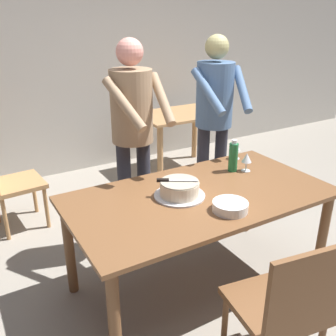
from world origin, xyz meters
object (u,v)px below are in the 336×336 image
Objects in this scene: cake_knife at (169,180)px; chair_near_side at (284,306)px; person_cutting_cake at (133,126)px; background_table at (179,126)px; wine_glass_far at (247,158)px; background_chair_0 at (7,180)px; plate_stack at (230,207)px; wine_glass_near at (236,147)px; person_standing_beside at (214,112)px; water_bottle at (233,157)px; cake_on_platter at (180,189)px; main_dining_table at (200,206)px.

cake_knife is 0.27× the size of chair_near_side.
person_cutting_cake is at bearing 86.05° from cake_knife.
background_table is at bearing 68.25° from chair_near_side.
background_chair_0 is (-1.55, 1.39, -0.36)m from wine_glass_far.
plate_stack is 0.13× the size of person_cutting_cake.
wine_glass_near is at bearing 48.16° from plate_stack.
person_standing_beside is at bearing 65.95° from chair_near_side.
wine_glass_far is 0.62m from person_standing_beside.
wine_glass_near is 0.16× the size of chair_near_side.
wine_glass_far is 0.10m from water_bottle.
cake_on_platter is at bearing -138.96° from person_standing_beside.
main_dining_table is at bearing -56.38° from background_chair_0.
cake_on_platter is 0.61m from water_bottle.
person_cutting_cake is 0.80m from person_standing_beside.
wine_glass_far is (0.51, 0.44, 0.07)m from plate_stack.
chair_near_side is 3.04m from background_table.
wine_glass_far is 0.16× the size of chair_near_side.
main_dining_table is 0.59m from wine_glass_far.
person_standing_beside is 1.94m from background_chair_0.
chair_near_side is at bearing -86.39° from person_cutting_cake.
cake_on_platter is (-0.14, 0.04, 0.15)m from main_dining_table.
water_bottle reaches higher than background_chair_0.
water_bottle is at bearing 11.12° from cake_knife.
main_dining_table is 12.37× the size of wine_glass_near.
main_dining_table is 8.09× the size of plate_stack.
wine_glass_near is (0.77, 0.35, 0.05)m from cake_on_platter.
person_cutting_cake is at bearing 91.66° from cake_on_platter.
plate_stack is 0.13× the size of person_standing_beside.
cake_knife is 1.01m from chair_near_side.
main_dining_table is at bearing -164.23° from wine_glass_far.
cake_knife is 1.72m from background_chair_0.
wine_glass_near is 1.66m from background_table.
background_chair_0 is at bearing -168.32° from background_table.
wine_glass_near is 0.26m from wine_glass_far.
person_standing_beside is 1.82m from chair_near_side.
cake_knife is at bearing 159.06° from main_dining_table.
chair_near_side is (-0.59, -1.00, -0.36)m from wine_glass_far.
wine_glass_far is at bearing -106.35° from background_table.
background_table is (1.13, 2.82, 0.09)m from chair_near_side.
cake_knife reaches higher than plate_stack.
background_table is at bearing 74.64° from wine_glass_near.
background_chair_0 is (-1.66, 0.82, -0.58)m from person_standing_beside.
main_dining_table is 12.37× the size of wine_glass_far.
chair_near_side is (-0.70, -1.57, -0.58)m from person_standing_beside.
cake_on_platter is at bearing -164.25° from water_bottle.
person_standing_beside reaches higher than plate_stack.
wine_glass_near reaches higher than main_dining_table.
chair_near_side reaches higher than main_dining_table.
plate_stack is 0.24× the size of background_chair_0.
main_dining_table is at bearing -76.91° from person_cutting_cake.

